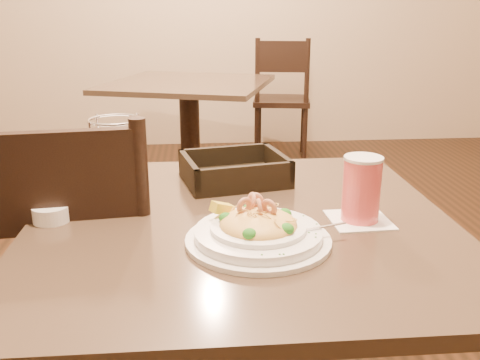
{
  "coord_description": "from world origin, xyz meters",
  "views": [
    {
      "loc": [
        -0.09,
        -1.06,
        1.15
      ],
      "look_at": [
        0.0,
        0.02,
        0.8
      ],
      "focal_mm": 40.0,
      "sensor_mm": 36.0,
      "label": 1
    }
  ],
  "objects": [
    {
      "name": "bread_basket",
      "position": [
        0.01,
        0.25,
        0.74
      ],
      "size": [
        0.29,
        0.25,
        0.07
      ],
      "rotation": [
        0.0,
        0.0,
        0.21
      ],
      "color": "black",
      "rests_on": "main_table"
    },
    {
      "name": "main_table",
      "position": [
        0.0,
        0.0,
        0.49
      ],
      "size": [
        0.9,
        0.9,
        0.72
      ],
      "color": "black",
      "rests_on": "ground"
    },
    {
      "name": "pasta_bowl",
      "position": [
        0.02,
        -0.13,
        0.74
      ],
      "size": [
        0.31,
        0.28,
        0.09
      ],
      "rotation": [
        0.0,
        0.0,
        0.06
      ],
      "color": "white",
      "rests_on": "main_table"
    },
    {
      "name": "dining_chair_near",
      "position": [
        -0.41,
        0.15,
        0.5
      ],
      "size": [
        0.47,
        0.47,
        0.93
      ],
      "rotation": [
        0.0,
        0.0,
        3.26
      ],
      "color": "black",
      "rests_on": "ground"
    },
    {
      "name": "background_table",
      "position": [
        -0.13,
        2.17,
        0.49
      ],
      "size": [
        1.13,
        1.13,
        0.72
      ],
      "rotation": [
        0.0,
        0.0,
        -0.31
      ],
      "color": "black",
      "rests_on": "ground"
    },
    {
      "name": "butter_ramekin",
      "position": [
        -0.4,
        0.02,
        0.73
      ],
      "size": [
        0.09,
        0.09,
        0.03
      ],
      "primitive_type": "cylinder",
      "rotation": [
        0.0,
        0.0,
        -0.27
      ],
      "color": "white",
      "rests_on": "main_table"
    },
    {
      "name": "drink_glass",
      "position": [
        0.25,
        -0.03,
        0.79
      ],
      "size": [
        0.13,
        0.13,
        0.14
      ],
      "rotation": [
        0.0,
        0.0,
        0.05
      ],
      "color": "white",
      "rests_on": "main_table"
    },
    {
      "name": "napkin_caddy",
      "position": [
        -0.27,
        0.15,
        0.8
      ],
      "size": [
        0.12,
        0.12,
        0.19
      ],
      "rotation": [
        0.0,
        0.0,
        0.03
      ],
      "color": "silver",
      "rests_on": "main_table"
    },
    {
      "name": "side_plate",
      "position": [
        0.07,
        0.28,
        0.72
      ],
      "size": [
        0.16,
        0.16,
        0.01
      ],
      "primitive_type": "cylinder",
      "rotation": [
        0.0,
        0.0,
        -0.18
      ],
      "color": "white",
      "rests_on": "main_table"
    },
    {
      "name": "dining_chair_far",
      "position": [
        0.57,
        2.95,
        0.5
      ],
      "size": [
        0.48,
        0.48,
        0.93
      ],
      "rotation": [
        0.0,
        0.0,
        2.98
      ],
      "color": "black",
      "rests_on": "ground"
    }
  ]
}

